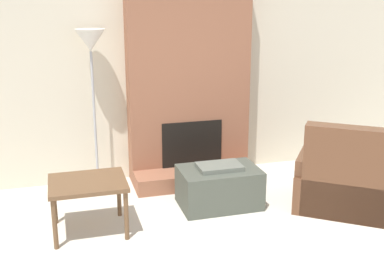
{
  "coord_description": "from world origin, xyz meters",
  "views": [
    {
      "loc": [
        -1.53,
        -2.71,
        2.24
      ],
      "look_at": [
        0.0,
        2.68,
        0.67
      ],
      "focal_mm": 45.0,
      "sensor_mm": 36.0,
      "label": 1
    }
  ],
  "objects": [
    {
      "name": "floor_lamp_left",
      "position": [
        -1.15,
        2.73,
        1.64
      ],
      "size": [
        0.33,
        0.33,
        1.87
      ],
      "color": "#ADADB2",
      "rests_on": "ground_plane"
    },
    {
      "name": "armchair",
      "position": [
        1.33,
        1.42,
        0.3
      ],
      "size": [
        1.28,
        1.25,
        0.98
      ],
      "rotation": [
        0.0,
        0.0,
        2.5
      ],
      "color": "brown",
      "rests_on": "ground_plane"
    },
    {
      "name": "side_table",
      "position": [
        -1.32,
        1.66,
        0.46
      ],
      "size": [
        0.73,
        0.61,
        0.52
      ],
      "color": "brown",
      "rests_on": "ground_plane"
    },
    {
      "name": "ottoman",
      "position": [
        0.08,
        1.88,
        0.22
      ],
      "size": [
        0.85,
        0.56,
        0.47
      ],
      "color": "#474C42",
      "rests_on": "ground_plane"
    },
    {
      "name": "wall_back",
      "position": [
        0.0,
        3.01,
        1.3
      ],
      "size": [
        7.3,
        0.06,
        2.6
      ],
      "primitive_type": "cube",
      "color": "beige",
      "rests_on": "ground_plane"
    },
    {
      "name": "fireplace",
      "position": [
        0.0,
        2.8,
        1.19
      ],
      "size": [
        1.48,
        0.68,
        2.6
      ],
      "color": "#935B42",
      "rests_on": "ground_plane"
    }
  ]
}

